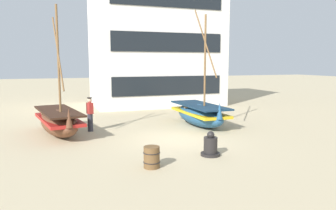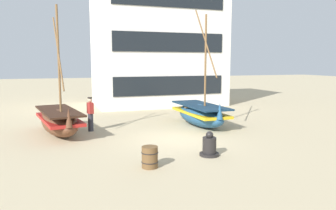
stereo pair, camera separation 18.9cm
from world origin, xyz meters
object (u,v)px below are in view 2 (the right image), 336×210
Objects in this scene: capstan_winch at (209,146)px; fishing_boat_near_left at (200,114)px; fisherman_by_hull at (90,114)px; wooden_barrel at (150,157)px; harbor_building_main at (157,44)px; fishing_boat_centre_large at (59,121)px.

fishing_boat_near_left is at bearing 68.74° from capstan_winch.
fishing_boat_near_left reaches higher than fisherman_by_hull.
wooden_barrel is 16.82m from harbor_building_main.
fishing_boat_near_left is 3.65× the size of fisherman_by_hull.
harbor_building_main is (0.56, 9.55, 4.16)m from fishing_boat_near_left.
fishing_boat_centre_large is 0.57× the size of harbor_building_main.
capstan_winch is 15.70m from harbor_building_main.
wooden_barrel is at bearing -66.17° from fishing_boat_centre_large.
fishing_boat_near_left is 5.67m from capstan_winch.
fisherman_by_hull is (1.47, 0.26, 0.18)m from fishing_boat_centre_large.
capstan_winch is 2.49m from wooden_barrel.
capstan_winch reaches higher than wooden_barrel.
fishing_boat_near_left reaches higher than fishing_boat_centre_large.
capstan_winch is (-2.05, -5.27, -0.30)m from fishing_boat_near_left.
fishing_boat_centre_large reaches higher than wooden_barrel.
fishing_boat_centre_large is 7.52m from capstan_winch.
fishing_boat_centre_large is at bearing -129.68° from harbor_building_main.
fisherman_by_hull is at bearing 175.04° from fishing_boat_near_left.
fishing_boat_near_left is 10.43m from harbor_building_main.
harbor_building_main reaches higher than fisherman_by_hull.
fishing_boat_centre_large is 6.68m from wooden_barrel.
harbor_building_main reaches higher than fishing_boat_near_left.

